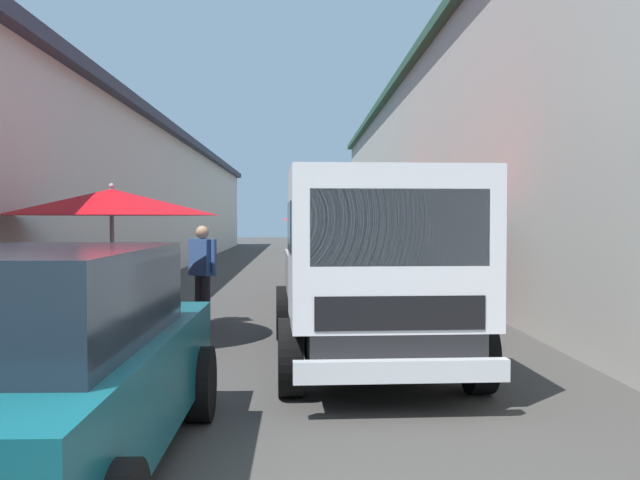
{
  "coord_description": "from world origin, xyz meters",
  "views": [
    {
      "loc": [
        -2.75,
        -0.32,
        1.63
      ],
      "look_at": [
        11.57,
        -0.73,
        1.19
      ],
      "focal_mm": 39.59,
      "sensor_mm": 36.0,
      "label": 1
    }
  ],
  "objects": [
    {
      "name": "ground",
      "position": [
        13.5,
        0.0,
        0.0
      ],
      "size": [
        90.0,
        90.0,
        0.0
      ],
      "primitive_type": "plane",
      "color": "#3D3A38"
    },
    {
      "name": "building_left_whitewash",
      "position": [
        15.75,
        7.01,
        2.19
      ],
      "size": [
        49.8,
        7.5,
        4.37
      ],
      "color": "beige",
      "rests_on": "ground"
    },
    {
      "name": "building_right_concrete",
      "position": [
        15.75,
        -7.01,
        3.07
      ],
      "size": [
        49.8,
        7.5,
        6.12
      ],
      "color": "#A39E93",
      "rests_on": "ground"
    },
    {
      "name": "fruit_stall_far_right",
      "position": [
        8.11,
        -1.76,
        1.83
      ],
      "size": [
        2.44,
        2.44,
        2.34
      ],
      "color": "#9E9EA3",
      "rests_on": "ground"
    },
    {
      "name": "fruit_stall_mid_lane",
      "position": [
        6.54,
        2.11,
        1.63
      ],
      "size": [
        2.8,
        2.8,
        2.09
      ],
      "color": "#9E9EA3",
      "rests_on": "ground"
    },
    {
      "name": "fruit_stall_far_left",
      "position": [
        11.33,
        -1.29,
        1.62
      ],
      "size": [
        2.6,
        2.6,
        2.14
      ],
      "color": "#9E9EA3",
      "rests_on": "ground"
    },
    {
      "name": "fruit_stall_near_left",
      "position": [
        16.19,
        -1.9,
        1.72
      ],
      "size": [
        2.71,
        2.71,
        2.18
      ],
      "color": "#9E9EA3",
      "rests_on": "ground"
    },
    {
      "name": "hatchback_car",
      "position": [
        1.53,
        1.33,
        0.74
      ],
      "size": [
        3.92,
        1.93,
        1.45
      ],
      "color": "#0F4C56",
      "rests_on": "ground"
    },
    {
      "name": "delivery_truck",
      "position": [
        4.37,
        -1.08,
        1.04
      ],
      "size": [
        4.98,
        2.11,
        2.08
      ],
      "color": "black",
      "rests_on": "ground"
    },
    {
      "name": "vendor_by_crates",
      "position": [
        13.24,
        -0.71,
        0.99
      ],
      "size": [
        0.56,
        0.44,
        1.69
      ],
      "color": "#665B4C",
      "rests_on": "ground"
    },
    {
      "name": "vendor_in_shade",
      "position": [
        8.16,
        1.18,
        0.86
      ],
      "size": [
        0.45,
        0.47,
        1.52
      ],
      "color": "#232328",
      "rests_on": "ground"
    },
    {
      "name": "parked_scooter",
      "position": [
        13.91,
        -2.9,
        0.45
      ],
      "size": [
        1.68,
        0.51,
        1.14
      ],
      "color": "black",
      "rests_on": "ground"
    },
    {
      "name": "plastic_stool",
      "position": [
        4.11,
        1.33,
        0.33
      ],
      "size": [
        0.3,
        0.3,
        0.43
      ],
      "color": "#194CB2",
      "rests_on": "ground"
    }
  ]
}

